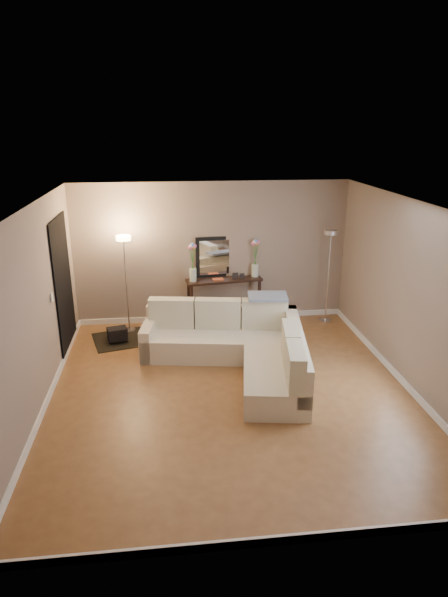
{
  "coord_description": "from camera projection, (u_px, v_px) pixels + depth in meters",
  "views": [
    {
      "loc": [
        -0.81,
        -6.12,
        3.55
      ],
      "look_at": [
        0.0,
        0.8,
        1.1
      ],
      "focal_mm": 30.0,
      "sensor_mm": 36.0,
      "label": 1
    }
  ],
  "objects": [
    {
      "name": "ceiling",
      "position": [
        231.0,
        205.0,
        6.14
      ],
      "size": [
        5.0,
        5.5,
        0.01
      ],
      "primitive_type": "cube",
      "color": "white",
      "rests_on": "ground"
    },
    {
      "name": "baseboard_back",
      "position": [
        212.0,
        317.0,
        9.55
      ],
      "size": [
        5.0,
        0.03,
        0.1
      ],
      "primitive_type": "cube",
      "color": "white",
      "rests_on": "ground"
    },
    {
      "name": "charcoal_rug",
      "position": [
        128.0,
        338.0,
        8.71
      ],
      "size": [
        1.32,
        1.12,
        0.02
      ],
      "primitive_type": "cube",
      "rotation": [
        0.0,
        0.0,
        0.25
      ],
      "color": "black",
      "rests_on": "floor"
    },
    {
      "name": "wall_front",
      "position": [
        275.0,
        421.0,
        3.99
      ],
      "size": [
        5.0,
        0.02,
        2.6
      ],
      "primitive_type": "cube",
      "color": "gray",
      "rests_on": "ground"
    },
    {
      "name": "flower_vase_left",
      "position": [
        193.0,
        266.0,
        8.93
      ],
      "size": [
        0.17,
        0.14,
        0.73
      ],
      "color": "silver",
      "rests_on": "console_table"
    },
    {
      "name": "wall_right",
      "position": [
        412.0,
        297.0,
        6.85
      ],
      "size": [
        0.02,
        5.5,
        2.6
      ],
      "primitive_type": "cube",
      "color": "gray",
      "rests_on": "ground"
    },
    {
      "name": "floor_lamp_unlit",
      "position": [
        330.0,
        258.0,
        9.07
      ],
      "size": [
        0.26,
        0.26,
        1.75
      ],
      "color": "silver",
      "rests_on": "floor"
    },
    {
      "name": "flower_vase_right",
      "position": [
        255.0,
        261.0,
        9.21
      ],
      "size": [
        0.17,
        0.14,
        0.73
      ],
      "color": "silver",
      "rests_on": "console_table"
    },
    {
      "name": "floor_lamp_lit",
      "position": [
        125.0,
        265.0,
        8.62
      ],
      "size": [
        0.3,
        0.3,
        1.75
      ],
      "color": "silver",
      "rests_on": "floor"
    },
    {
      "name": "baseboard_front",
      "position": [
        270.0,
        541.0,
        4.43
      ],
      "size": [
        5.0,
        0.03,
        0.1
      ],
      "primitive_type": "cube",
      "color": "white",
      "rests_on": "ground"
    },
    {
      "name": "console_table",
      "position": [
        220.0,
        298.0,
        9.27
      ],
      "size": [
        1.43,
        0.56,
        0.85
      ],
      "color": "black",
      "rests_on": "floor"
    },
    {
      "name": "switch_plate",
      "position": [
        52.0,
        297.0,
        7.13
      ],
      "size": [
        0.02,
        0.08,
        0.12
      ],
      "primitive_type": "cube",
      "color": "white",
      "rests_on": "ground"
    },
    {
      "name": "sectional_sofa",
      "position": [
        240.0,
        346.0,
        7.65
      ],
      "size": [
        2.57,
        2.72,
        0.87
      ],
      "color": "beige",
      "rests_on": "floor"
    },
    {
      "name": "table_decor",
      "position": [
        225.0,
        279.0,
        9.12
      ],
      "size": [
        0.6,
        0.15,
        0.14
      ],
      "color": "#E35928",
      "rests_on": "console_table"
    },
    {
      "name": "baseboard_left",
      "position": [
        48.0,
        398.0,
        6.72
      ],
      "size": [
        0.03,
        5.5,
        0.1
      ],
      "primitive_type": "cube",
      "color": "white",
      "rests_on": "ground"
    },
    {
      "name": "leaning_mirror",
      "position": [
        222.0,
        257.0,
        9.2
      ],
      "size": [
        0.98,
        0.18,
        0.77
      ],
      "color": "black",
      "rests_on": "console_table"
    },
    {
      "name": "wall_back",
      "position": [
        212.0,
        253.0,
        9.16
      ],
      "size": [
        5.0,
        0.02,
        2.6
      ],
      "primitive_type": "cube",
      "color": "gray",
      "rests_on": "ground"
    },
    {
      "name": "doorway",
      "position": [
        64.0,
        286.0,
        7.96
      ],
      "size": [
        0.02,
        1.2,
        2.2
      ],
      "primitive_type": "cube",
      "color": "black",
      "rests_on": "ground"
    },
    {
      "name": "throw_blanket",
      "position": [
        268.0,
        296.0,
        8.01
      ],
      "size": [
        0.66,
        0.43,
        0.08
      ],
      "primitive_type": "cube",
      "rotation": [
        0.1,
        0.0,
        -0.1
      ],
      "color": "gray",
      "rests_on": "sectional_sofa"
    },
    {
      "name": "floor",
      "position": [
        231.0,
        391.0,
        7.01
      ],
      "size": [
        5.0,
        5.5,
        0.01
      ],
      "primitive_type": "cube",
      "color": "#8F5D34",
      "rests_on": "ground"
    },
    {
      "name": "black_bag",
      "position": [
        117.0,
        334.0,
        8.5
      ],
      "size": [
        0.37,
        0.3,
        0.21
      ],
      "primitive_type": "cube",
      "rotation": [
        0.0,
        0.0,
        0.25
      ],
      "color": "black",
      "rests_on": "charcoal_rug"
    },
    {
      "name": "wall_left",
      "position": [
        34.0,
        312.0,
        6.3
      ],
      "size": [
        0.02,
        5.5,
        2.6
      ],
      "primitive_type": "cube",
      "color": "gray",
      "rests_on": "ground"
    },
    {
      "name": "baseboard_right",
      "position": [
        399.0,
        378.0,
        7.26
      ],
      "size": [
        0.03,
        5.5,
        0.1
      ],
      "primitive_type": "cube",
      "color": "white",
      "rests_on": "ground"
    }
  ]
}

